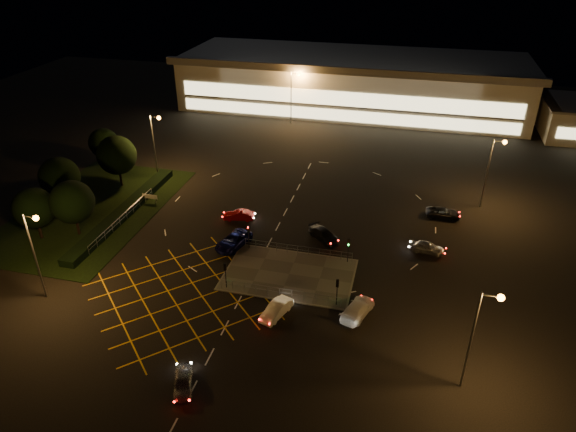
% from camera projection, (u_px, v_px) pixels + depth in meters
% --- Properties ---
extents(ground, '(180.00, 180.00, 0.00)m').
position_uv_depth(ground, '(277.00, 262.00, 59.73)').
color(ground, black).
rests_on(ground, ground).
extents(pedestrian_island, '(14.00, 9.00, 0.12)m').
position_uv_depth(pedestrian_island, '(289.00, 274.00, 57.59)').
color(pedestrian_island, '#4C4944').
rests_on(pedestrian_island, ground).
extents(grass_verge, '(18.00, 30.00, 0.08)m').
position_uv_depth(grass_verge, '(92.00, 210.00, 70.69)').
color(grass_verge, black).
rests_on(grass_verge, ground).
extents(hedge, '(2.00, 26.00, 1.00)m').
position_uv_depth(hedge, '(124.00, 211.00, 69.40)').
color(hedge, black).
rests_on(hedge, ground).
extents(supermarket, '(72.00, 26.50, 10.50)m').
position_uv_depth(supermarket, '(352.00, 81.00, 109.46)').
color(supermarket, beige).
rests_on(supermarket, ground).
extents(streetlight_sw, '(1.78, 0.56, 10.03)m').
position_uv_depth(streetlight_sw, '(35.00, 245.00, 50.91)').
color(streetlight_sw, slate).
rests_on(streetlight_sw, ground).
extents(streetlight_se, '(1.78, 0.56, 10.03)m').
position_uv_depth(streetlight_se, '(480.00, 328.00, 40.37)').
color(streetlight_se, slate).
rests_on(streetlight_se, ground).
extents(streetlight_nw, '(1.78, 0.56, 10.03)m').
position_uv_depth(streetlight_nw, '(156.00, 138.00, 76.68)').
color(streetlight_nw, slate).
rests_on(streetlight_nw, ground).
extents(streetlight_ne, '(1.78, 0.56, 10.03)m').
position_uv_depth(streetlight_ne, '(492.00, 164.00, 68.25)').
color(streetlight_ne, slate).
rests_on(streetlight_ne, ground).
extents(streetlight_far_left, '(1.78, 0.56, 10.03)m').
position_uv_depth(streetlight_far_left, '(293.00, 90.00, 99.07)').
color(streetlight_far_left, slate).
rests_on(streetlight_far_left, ground).
extents(streetlight_far_right, '(1.78, 0.56, 10.03)m').
position_uv_depth(streetlight_far_right, '(512.00, 102.00, 92.33)').
color(streetlight_far_right, slate).
rests_on(streetlight_far_right, ground).
extents(signal_sw, '(0.28, 0.30, 3.15)m').
position_uv_depth(signal_sw, '(225.00, 270.00, 54.35)').
color(signal_sw, black).
rests_on(signal_sw, pedestrian_island).
extents(signal_se, '(0.28, 0.30, 3.15)m').
position_uv_depth(signal_se, '(337.00, 287.00, 51.82)').
color(signal_se, black).
rests_on(signal_se, pedestrian_island).
extents(signal_nw, '(0.28, 0.30, 3.15)m').
position_uv_depth(signal_nw, '(248.00, 232.00, 61.10)').
color(signal_nw, black).
rests_on(signal_nw, pedestrian_island).
extents(signal_ne, '(0.28, 0.30, 3.15)m').
position_uv_depth(signal_ne, '(349.00, 245.00, 58.57)').
color(signal_ne, black).
rests_on(signal_ne, pedestrian_island).
extents(tree_a, '(5.04, 5.04, 6.86)m').
position_uv_depth(tree_a, '(34.00, 208.00, 62.24)').
color(tree_a, black).
rests_on(tree_a, ground).
extents(tree_b, '(5.40, 5.40, 7.35)m').
position_uv_depth(tree_b, '(59.00, 177.00, 69.26)').
color(tree_b, black).
rests_on(tree_b, ground).
extents(tree_c, '(5.76, 5.76, 7.84)m').
position_uv_depth(tree_c, '(117.00, 155.00, 75.03)').
color(tree_c, black).
rests_on(tree_c, ground).
extents(tree_d, '(4.68, 4.68, 6.37)m').
position_uv_depth(tree_d, '(104.00, 143.00, 81.82)').
color(tree_d, black).
rests_on(tree_d, ground).
extents(tree_e, '(5.40, 5.40, 7.35)m').
position_uv_depth(tree_e, '(72.00, 202.00, 62.93)').
color(tree_e, black).
rests_on(tree_e, ground).
extents(car_near_silver, '(2.87, 4.17, 1.32)m').
position_uv_depth(car_near_silver, '(183.00, 382.00, 43.24)').
color(car_near_silver, '#B6B9BD').
rests_on(car_near_silver, ground).
extents(car_queue_white, '(2.79, 4.49, 1.40)m').
position_uv_depth(car_queue_white, '(276.00, 310.00, 51.28)').
color(car_queue_white, white).
rests_on(car_queue_white, ground).
extents(car_left_blue, '(3.93, 5.90, 1.51)m').
position_uv_depth(car_left_blue, '(233.00, 241.00, 62.42)').
color(car_left_blue, '#0B0F47').
rests_on(car_left_blue, ground).
extents(car_far_dkgrey, '(4.77, 4.52, 1.36)m').
position_uv_depth(car_far_dkgrey, '(324.00, 235.00, 63.83)').
color(car_far_dkgrey, black).
rests_on(car_far_dkgrey, ground).
extents(car_right_silver, '(4.20, 2.11, 1.37)m').
position_uv_depth(car_right_silver, '(427.00, 247.00, 61.29)').
color(car_right_silver, '#A1A2A7').
rests_on(car_right_silver, ground).
extents(car_circ_red, '(4.19, 2.14, 1.32)m').
position_uv_depth(car_circ_red, '(239.00, 215.00, 68.17)').
color(car_circ_red, '#990B10').
rests_on(car_circ_red, ground).
extents(car_east_grey, '(4.69, 2.25, 1.29)m').
position_uv_depth(car_east_grey, '(443.00, 213.00, 68.78)').
color(car_east_grey, black).
rests_on(car_east_grey, ground).
extents(car_approach_white, '(3.54, 5.40, 1.45)m').
position_uv_depth(car_approach_white, '(358.00, 309.00, 51.37)').
color(car_approach_white, silver).
rests_on(car_approach_white, ground).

